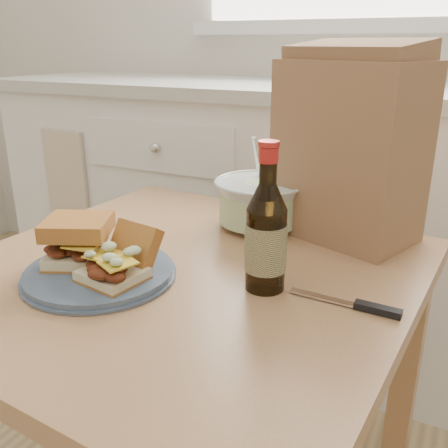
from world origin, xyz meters
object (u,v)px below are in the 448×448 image
at_px(dining_table, 184,314).
at_px(coleslaw_bowl, 260,204).
at_px(beer_bottle, 266,236).
at_px(paper_bag, 349,152).
at_px(plate, 100,273).

bearing_deg(dining_table, coleslaw_bowl, 85.56).
bearing_deg(dining_table, beer_bottle, 2.46).
xyz_separation_m(beer_bottle, paper_bag, (0.06, 0.31, 0.09)).
bearing_deg(beer_bottle, paper_bag, 64.57).
relative_size(beer_bottle, paper_bag, 0.69).
bearing_deg(paper_bag, beer_bottle, -80.41).
xyz_separation_m(plate, paper_bag, (0.33, 0.40, 0.17)).
relative_size(dining_table, beer_bottle, 3.50).
relative_size(dining_table, coleslaw_bowl, 4.27).
xyz_separation_m(dining_table, plate, (-0.11, -0.10, 0.11)).
bearing_deg(coleslaw_bowl, beer_bottle, -65.71).
distance_m(plate, beer_bottle, 0.30).
relative_size(dining_table, plate, 3.36).
distance_m(dining_table, coleslaw_bowl, 0.31).
relative_size(coleslaw_bowl, beer_bottle, 0.82).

